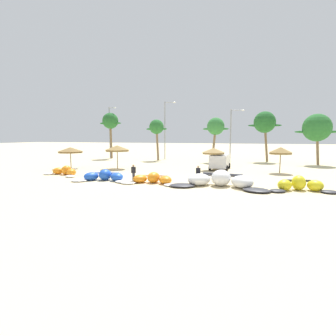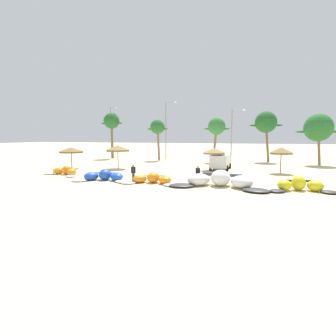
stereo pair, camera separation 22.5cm
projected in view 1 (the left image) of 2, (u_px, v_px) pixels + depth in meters
The scene contains 21 objects.
ground_plane at pixel (138, 180), 25.87m from camera, with size 260.00×260.00×0.00m, color beige.
kite_far_left at pixel (65, 171), 29.19m from camera, with size 4.67×2.76×0.98m.
kite_left at pixel (104, 176), 25.51m from camera, with size 5.76×3.08×1.03m.
kite_left_of_center at pixel (153, 179), 24.04m from camera, with size 5.49×2.52×0.96m.
kite_center at pixel (220, 180), 22.46m from camera, with size 8.26×3.97×1.35m.
kite_right_of_center at pixel (300, 185), 20.77m from camera, with size 5.01×2.77×1.13m.
beach_umbrella_near_van at pixel (70, 150), 34.99m from camera, with size 3.10×3.10×2.71m.
beach_umbrella_middle at pixel (117, 148), 34.62m from camera, with size 3.04×3.04×2.95m.
beach_umbrella_near_palms at pixel (213, 151), 33.00m from camera, with size 2.72×2.72×2.70m.
beach_umbrella_outermost at pixel (281, 151), 30.44m from camera, with size 2.47×2.47×2.90m.
parked_van at pixel (220, 161), 34.09m from camera, with size 2.32×4.65×1.84m.
person_near_kites at pixel (198, 175), 23.53m from camera, with size 0.36×0.24×1.62m.
person_by_umbrellas at pixel (134, 173), 24.42m from camera, with size 0.36×0.24×1.62m.
palm_leftmost at pixel (110, 122), 50.21m from camera, with size 4.34×2.89×8.33m.
palm_left at pixel (157, 128), 46.31m from camera, with size 3.68×2.45×6.89m.
palm_left_of_gap at pixel (216, 127), 43.38m from camera, with size 4.10×2.73×7.02m.
palm_center_left at pixel (265, 123), 44.02m from camera, with size 5.15×3.43×8.05m.
palm_center_right at pixel (317, 128), 38.99m from camera, with size 5.88×3.92×7.27m.
lamppost_west at pixel (110, 130), 50.87m from camera, with size 1.53×0.24×9.42m.
lamppost_west_center at pixel (166, 127), 48.37m from camera, with size 2.07×0.24×10.06m.
lamppost_east_center at pixel (232, 133), 42.11m from camera, with size 2.11×0.24×8.15m.
Camera 1 is at (10.23, -23.61, 4.13)m, focal length 29.40 mm.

